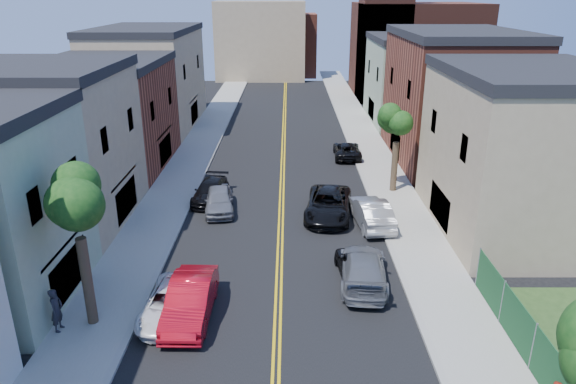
{
  "coord_description": "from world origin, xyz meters",
  "views": [
    {
      "loc": [
        0.47,
        -5.1,
        13.39
      ],
      "look_at": [
        0.44,
        24.74,
        2.0
      ],
      "focal_mm": 32.85,
      "sensor_mm": 36.0,
      "label": 1
    }
  ],
  "objects_px": {
    "white_pickup": "(171,303)",
    "dark_car_right_far": "(347,150)",
    "grey_car_left": "(219,200)",
    "black_car_right": "(356,265)",
    "grey_car_right": "(363,269)",
    "red_sedan": "(190,300)",
    "black_suv_lane": "(329,204)",
    "silver_car_right": "(371,212)",
    "pedestrian_left": "(57,310)",
    "black_car_left": "(210,191)"
  },
  "relations": [
    {
      "from": "black_car_right",
      "to": "black_suv_lane",
      "type": "height_order",
      "value": "black_suv_lane"
    },
    {
      "from": "grey_car_right",
      "to": "dark_car_right_far",
      "type": "xyz_separation_m",
      "value": [
        1.38,
        20.88,
        -0.13
      ]
    },
    {
      "from": "white_pickup",
      "to": "grey_car_left",
      "type": "bearing_deg",
      "value": 89.87
    },
    {
      "from": "red_sedan",
      "to": "black_car_left",
      "type": "distance_m",
      "value": 13.81
    },
    {
      "from": "silver_car_right",
      "to": "grey_car_left",
      "type": "bearing_deg",
      "value": -19.73
    },
    {
      "from": "black_car_left",
      "to": "black_suv_lane",
      "type": "relative_size",
      "value": 0.8
    },
    {
      "from": "dark_car_right_far",
      "to": "grey_car_left",
      "type": "bearing_deg",
      "value": 52.7
    },
    {
      "from": "black_car_left",
      "to": "black_suv_lane",
      "type": "bearing_deg",
      "value": -13.74
    },
    {
      "from": "white_pickup",
      "to": "silver_car_right",
      "type": "distance_m",
      "value": 14.04
    },
    {
      "from": "white_pickup",
      "to": "black_car_left",
      "type": "height_order",
      "value": "black_car_left"
    },
    {
      "from": "black_car_left",
      "to": "red_sedan",
      "type": "bearing_deg",
      "value": -80.29
    },
    {
      "from": "pedestrian_left",
      "to": "dark_car_right_far",
      "type": "bearing_deg",
      "value": -28.34
    },
    {
      "from": "grey_car_right",
      "to": "dark_car_right_far",
      "type": "relative_size",
      "value": 1.15
    },
    {
      "from": "red_sedan",
      "to": "dark_car_right_far",
      "type": "bearing_deg",
      "value": 69.36
    },
    {
      "from": "white_pickup",
      "to": "silver_car_right",
      "type": "bearing_deg",
      "value": 46.59
    },
    {
      "from": "red_sedan",
      "to": "grey_car_right",
      "type": "bearing_deg",
      "value": 20.75
    },
    {
      "from": "black_car_right",
      "to": "pedestrian_left",
      "type": "relative_size",
      "value": 2.13
    },
    {
      "from": "red_sedan",
      "to": "silver_car_right",
      "type": "relative_size",
      "value": 1.01
    },
    {
      "from": "grey_car_left",
      "to": "black_car_right",
      "type": "distance_m",
      "value": 11.59
    },
    {
      "from": "red_sedan",
      "to": "black_car_right",
      "type": "relative_size",
      "value": 1.26
    },
    {
      "from": "white_pickup",
      "to": "grey_car_right",
      "type": "relative_size",
      "value": 0.87
    },
    {
      "from": "silver_car_right",
      "to": "pedestrian_left",
      "type": "height_order",
      "value": "pedestrian_left"
    },
    {
      "from": "pedestrian_left",
      "to": "grey_car_right",
      "type": "bearing_deg",
      "value": -70.95
    },
    {
      "from": "black_car_right",
      "to": "dark_car_right_far",
      "type": "xyz_separation_m",
      "value": [
        1.7,
        20.38,
        -0.04
      ]
    },
    {
      "from": "silver_car_right",
      "to": "pedestrian_left",
      "type": "relative_size",
      "value": 2.66
    },
    {
      "from": "white_pickup",
      "to": "dark_car_right_far",
      "type": "distance_m",
      "value": 25.78
    },
    {
      "from": "white_pickup",
      "to": "black_car_left",
      "type": "distance_m",
      "value": 13.7
    },
    {
      "from": "black_car_right",
      "to": "pedestrian_left",
      "type": "height_order",
      "value": "pedestrian_left"
    },
    {
      "from": "grey_car_left",
      "to": "black_suv_lane",
      "type": "distance_m",
      "value": 7.08
    },
    {
      "from": "black_car_right",
      "to": "black_car_left",
      "type": "bearing_deg",
      "value": -54.67
    },
    {
      "from": "black_car_left",
      "to": "grey_car_right",
      "type": "bearing_deg",
      "value": -45.18
    },
    {
      "from": "grey_car_left",
      "to": "silver_car_right",
      "type": "distance_m",
      "value": 9.77
    },
    {
      "from": "red_sedan",
      "to": "black_car_left",
      "type": "height_order",
      "value": "red_sedan"
    },
    {
      "from": "grey_car_right",
      "to": "black_car_right",
      "type": "relative_size",
      "value": 1.34
    },
    {
      "from": "black_car_right",
      "to": "silver_car_right",
      "type": "height_order",
      "value": "silver_car_right"
    },
    {
      "from": "grey_car_left",
      "to": "grey_car_right",
      "type": "height_order",
      "value": "grey_car_right"
    },
    {
      "from": "black_car_left",
      "to": "grey_car_right",
      "type": "relative_size",
      "value": 0.87
    },
    {
      "from": "dark_car_right_far",
      "to": "pedestrian_left",
      "type": "xyz_separation_m",
      "value": [
        -14.6,
        -24.93,
        0.45
      ]
    },
    {
      "from": "dark_car_right_far",
      "to": "black_suv_lane",
      "type": "relative_size",
      "value": 0.8
    },
    {
      "from": "black_car_left",
      "to": "grey_car_right",
      "type": "distance_m",
      "value": 14.1
    },
    {
      "from": "grey_car_right",
      "to": "black_car_right",
      "type": "height_order",
      "value": "grey_car_right"
    },
    {
      "from": "black_car_left",
      "to": "silver_car_right",
      "type": "xyz_separation_m",
      "value": [
        10.34,
        -4.01,
        0.15
      ]
    },
    {
      "from": "grey_car_left",
      "to": "pedestrian_left",
      "type": "xyz_separation_m",
      "value": [
        -5.08,
        -13.09,
        0.34
      ]
    },
    {
      "from": "red_sedan",
      "to": "dark_car_right_far",
      "type": "relative_size",
      "value": 1.08
    },
    {
      "from": "red_sedan",
      "to": "dark_car_right_far",
      "type": "distance_m",
      "value": 25.52
    },
    {
      "from": "dark_car_right_far",
      "to": "black_suv_lane",
      "type": "height_order",
      "value": "black_suv_lane"
    },
    {
      "from": "grey_car_left",
      "to": "grey_car_right",
      "type": "bearing_deg",
      "value": -55.23
    },
    {
      "from": "red_sedan",
      "to": "white_pickup",
      "type": "bearing_deg",
      "value": 175.75
    },
    {
      "from": "grey_car_right",
      "to": "grey_car_left",
      "type": "bearing_deg",
      "value": -42.8
    },
    {
      "from": "grey_car_left",
      "to": "silver_car_right",
      "type": "height_order",
      "value": "silver_car_right"
    }
  ]
}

